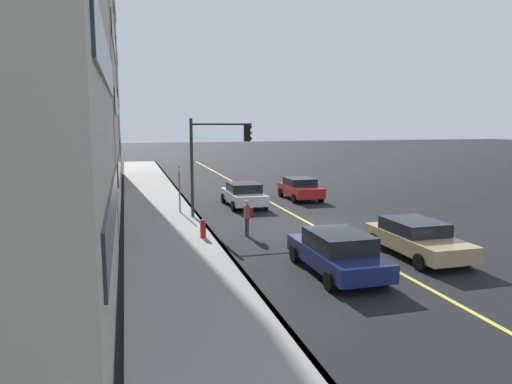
# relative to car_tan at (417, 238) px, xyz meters

# --- Properties ---
(ground) EXTENTS (200.00, 200.00, 0.00)m
(ground) POSITION_rel_car_tan_xyz_m (5.89, 1.72, -0.71)
(ground) COLOR black
(sidewalk_slab) EXTENTS (80.00, 3.87, 0.15)m
(sidewalk_slab) POSITION_rel_car_tan_xyz_m (5.89, 8.75, -0.64)
(sidewalk_slab) COLOR gray
(sidewalk_slab) RESTS_ON ground
(curb_edge) EXTENTS (80.00, 0.16, 0.15)m
(curb_edge) POSITION_rel_car_tan_xyz_m (5.89, 6.90, -0.64)
(curb_edge) COLOR slate
(curb_edge) RESTS_ON ground
(lane_stripe_center) EXTENTS (80.00, 0.16, 0.01)m
(lane_stripe_center) POSITION_rel_car_tan_xyz_m (5.89, 1.72, -0.71)
(lane_stripe_center) COLOR #D8CC4C
(lane_stripe_center) RESTS_ON ground
(building_glass_right) EXTENTS (11.81, 8.10, 25.51)m
(building_glass_right) POSITION_rel_car_tan_xyz_m (27.37, 14.90, 12.04)
(building_glass_right) COLOR brown
(building_glass_right) RESTS_ON ground
(car_tan) EXTENTS (4.70, 2.09, 1.36)m
(car_tan) POSITION_rel_car_tan_xyz_m (0.00, 0.00, 0.00)
(car_tan) COLOR tan
(car_tan) RESTS_ON ground
(car_navy) EXTENTS (4.65, 2.06, 1.43)m
(car_navy) POSITION_rel_car_tan_xyz_m (-1.12, 3.79, 0.03)
(car_navy) COLOR navy
(car_navy) RESTS_ON ground
(car_white) EXTENTS (4.44, 2.11, 1.42)m
(car_white) POSITION_rel_car_tan_xyz_m (12.21, 3.71, 0.02)
(car_white) COLOR silver
(car_white) RESTS_ON ground
(car_red) EXTENTS (4.02, 2.04, 1.40)m
(car_red) POSITION_rel_car_tan_xyz_m (13.74, -0.51, 0.02)
(car_red) COLOR red
(car_red) RESTS_ON ground
(pedestrian_with_backpack) EXTENTS (0.40, 0.38, 1.63)m
(pedestrian_with_backpack) POSITION_rel_car_tan_xyz_m (4.77, 5.38, 0.23)
(pedestrian_with_backpack) COLOR #383838
(pedestrian_with_backpack) RESTS_ON ground
(traffic_light_mast) EXTENTS (0.28, 3.29, 5.23)m
(traffic_light_mast) POSITION_rel_car_tan_xyz_m (9.10, 5.95, 2.86)
(traffic_light_mast) COLOR #1E3823
(traffic_light_mast) RESTS_ON ground
(street_sign_post) EXTENTS (0.60, 0.08, 2.68)m
(street_sign_post) POSITION_rel_car_tan_xyz_m (10.53, 7.72, 0.87)
(street_sign_post) COLOR slate
(street_sign_post) RESTS_ON ground
(fire_hydrant) EXTENTS (0.24, 0.24, 0.94)m
(fire_hydrant) POSITION_rel_car_tan_xyz_m (4.45, 7.42, -0.25)
(fire_hydrant) COLOR red
(fire_hydrant) RESTS_ON ground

